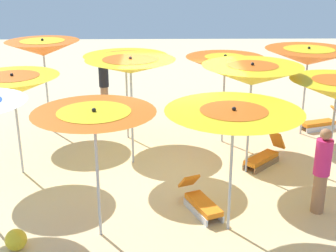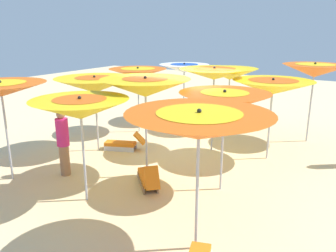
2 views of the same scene
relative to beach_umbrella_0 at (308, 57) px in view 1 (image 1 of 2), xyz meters
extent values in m
cube|color=beige|center=(-3.40, -2.30, -2.14)|extent=(36.72, 36.72, 0.04)
cylinder|color=#B2B2B7|center=(0.00, 0.00, -1.06)|extent=(0.05, 0.05, 2.10)
cone|color=orange|center=(0.00, 0.00, -0.01)|extent=(2.23, 2.23, 0.41)
cone|color=yellow|center=(0.00, 0.00, 0.08)|extent=(1.29, 1.29, 0.24)
sphere|color=black|center=(0.00, 0.00, 0.22)|extent=(0.07, 0.07, 0.07)
cylinder|color=#B2B2B7|center=(-2.21, -0.53, -1.11)|extent=(0.05, 0.05, 2.01)
cone|color=orange|center=(-2.21, -0.53, -0.10)|extent=(1.94, 1.94, 0.41)
cone|color=yellow|center=(-2.21, -0.53, 0.00)|extent=(1.02, 1.02, 0.22)
sphere|color=black|center=(-2.21, -0.53, 0.13)|extent=(0.07, 0.07, 0.07)
cylinder|color=#B2B2B7|center=(-4.67, -0.20, -1.11)|extent=(0.05, 0.05, 2.01)
cone|color=yellow|center=(-4.67, -0.20, -0.11)|extent=(2.13, 2.13, 0.38)
cone|color=orange|center=(-4.67, -0.20, -0.02)|extent=(1.29, 1.29, 0.23)
sphere|color=black|center=(-4.67, -0.20, 0.12)|extent=(0.07, 0.07, 0.07)
cylinder|color=#B2B2B7|center=(-6.88, 0.44, -0.98)|extent=(0.05, 0.05, 2.27)
cone|color=orange|center=(-6.88, 0.44, 0.15)|extent=(1.92, 1.92, 0.39)
cone|color=yellow|center=(-6.88, 0.44, 0.24)|extent=(1.16, 1.16, 0.24)
sphere|color=black|center=(-6.88, 0.44, 0.38)|extent=(0.07, 0.07, 0.07)
cylinder|color=#B2B2B7|center=(-0.23, -2.73, -1.13)|extent=(0.05, 0.05, 1.98)
cylinder|color=#B2B2B7|center=(-1.91, -2.36, -1.02)|extent=(0.05, 0.05, 2.20)
cone|color=yellow|center=(-1.91, -2.36, 0.08)|extent=(2.09, 2.09, 0.42)
cone|color=orange|center=(-1.91, -2.36, 0.19)|extent=(1.07, 1.07, 0.21)
sphere|color=black|center=(-1.91, -2.36, 0.32)|extent=(0.07, 0.07, 0.07)
cylinder|color=#B2B2B7|center=(-4.45, -1.81, -0.98)|extent=(0.05, 0.05, 2.28)
cone|color=yellow|center=(-4.45, -1.81, 0.16)|extent=(1.97, 1.97, 0.31)
cone|color=orange|center=(-4.45, -1.81, 0.23)|extent=(1.22, 1.22, 0.19)
sphere|color=black|center=(-4.45, -1.81, 0.35)|extent=(0.07, 0.07, 0.07)
cylinder|color=#B2B2B7|center=(-6.88, -2.31, -1.12)|extent=(0.05, 0.05, 1.99)
cone|color=yellow|center=(-6.88, -2.31, -0.13)|extent=(1.94, 1.94, 0.41)
cone|color=orange|center=(-6.88, -2.31, -0.04)|extent=(1.12, 1.12, 0.24)
sphere|color=black|center=(-6.88, -2.31, 0.11)|extent=(0.07, 0.07, 0.07)
cylinder|color=#B2B2B7|center=(-2.64, -4.67, -1.13)|extent=(0.05, 0.05, 1.97)
cone|color=yellow|center=(-2.64, -4.67, -0.15)|extent=(2.25, 2.25, 0.43)
cone|color=orange|center=(-2.64, -4.67, -0.03)|extent=(1.10, 1.10, 0.21)
sphere|color=black|center=(-2.64, -4.67, 0.09)|extent=(0.07, 0.07, 0.07)
cylinder|color=#B2B2B7|center=(-4.85, -4.81, -1.08)|extent=(0.05, 0.05, 2.06)
cone|color=orange|center=(-4.85, -4.81, -0.05)|extent=(1.97, 1.97, 0.31)
cone|color=yellow|center=(-4.85, -4.81, 0.02)|extent=(1.17, 1.17, 0.18)
sphere|color=black|center=(-4.85, -4.81, 0.13)|extent=(0.07, 0.07, 0.07)
cube|color=silver|center=(0.62, 0.17, -2.05)|extent=(0.91, 0.33, 0.14)
cube|color=silver|center=(0.52, 0.46, -2.05)|extent=(0.91, 0.33, 0.14)
cube|color=orange|center=(0.57, 0.31, -1.93)|extent=(1.00, 0.59, 0.10)
cube|color=silver|center=(-2.87, -4.08, -2.05)|extent=(0.39, 0.86, 0.14)
cube|color=silver|center=(-3.18, -4.21, -2.05)|extent=(0.39, 0.86, 0.14)
cube|color=orange|center=(-3.03, -4.15, -1.93)|extent=(0.66, 0.97, 0.10)
cube|color=orange|center=(-3.26, -3.59, -1.72)|extent=(0.43, 0.43, 0.34)
cube|color=olive|center=(-1.40, -2.17, -2.05)|extent=(0.72, 0.73, 0.14)
cube|color=olive|center=(-1.62, -1.96, -2.05)|extent=(0.72, 0.73, 0.14)
cube|color=orange|center=(-1.51, -2.07, -1.93)|extent=(0.91, 0.92, 0.10)
cube|color=orange|center=(-1.06, -1.62, -1.66)|extent=(0.45, 0.45, 0.46)
cylinder|color=#A3704C|center=(-5.54, 2.13, -1.73)|extent=(0.24, 0.24, 0.78)
cylinder|color=black|center=(-5.54, 2.13, -1.00)|extent=(0.30, 0.30, 0.68)
sphere|color=#A3704C|center=(-5.54, 2.13, -0.55)|extent=(0.21, 0.21, 0.21)
cylinder|color=#A3704C|center=(-0.88, -4.12, -1.73)|extent=(0.24, 0.24, 0.77)
cylinder|color=#D82672|center=(-0.88, -4.12, -1.01)|extent=(0.30, 0.30, 0.68)
sphere|color=#A3704C|center=(-0.88, -4.12, -0.57)|extent=(0.21, 0.21, 0.21)
sphere|color=yellow|center=(-6.17, -5.22, -1.94)|extent=(0.36, 0.36, 0.36)
camera|label=1|loc=(-3.82, -11.68, 2.33)|focal=49.32mm
camera|label=2|loc=(4.32, 2.18, 1.37)|focal=36.03mm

